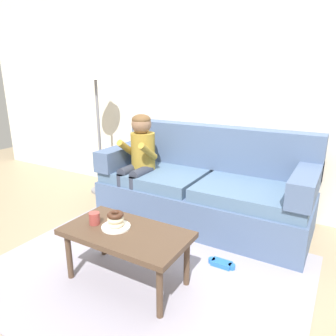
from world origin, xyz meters
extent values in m
plane|color=#9E896B|center=(0.00, 0.00, 0.00)|extent=(10.00, 10.00, 0.00)
cube|color=silver|center=(0.00, 1.40, 1.40)|extent=(8.00, 0.10, 2.80)
cube|color=#9993A3|center=(0.00, -0.25, 0.01)|extent=(2.39, 1.87, 0.01)
cube|color=slate|center=(0.01, 0.80, 0.19)|extent=(2.13, 0.90, 0.38)
cube|color=slate|center=(-0.52, 0.75, 0.44)|extent=(1.02, 0.74, 0.12)
cube|color=slate|center=(0.54, 0.75, 0.44)|extent=(1.02, 0.74, 0.12)
cube|color=slate|center=(0.01, 1.15, 0.74)|extent=(2.13, 0.20, 0.47)
cube|color=slate|center=(-0.96, 0.80, 0.61)|extent=(0.20, 0.90, 0.22)
cube|color=slate|center=(0.98, 0.80, 0.61)|extent=(0.20, 0.90, 0.22)
cube|color=#4C3828|center=(-0.05, -0.40, 0.41)|extent=(0.92, 0.49, 0.04)
cylinder|color=#4C3828|center=(-0.45, -0.59, 0.19)|extent=(0.04, 0.04, 0.39)
cylinder|color=#4C3828|center=(0.35, -0.59, 0.19)|extent=(0.04, 0.04, 0.39)
cylinder|color=#4C3828|center=(-0.45, -0.22, 0.19)|extent=(0.04, 0.04, 0.39)
cylinder|color=#4C3828|center=(0.35, -0.22, 0.19)|extent=(0.04, 0.04, 0.39)
cylinder|color=olive|center=(-0.67, 0.72, 0.70)|extent=(0.26, 0.26, 0.40)
sphere|color=#846047|center=(-0.67, 0.70, 1.00)|extent=(0.21, 0.21, 0.21)
ellipsoid|color=brown|center=(-0.67, 0.70, 1.04)|extent=(0.20, 0.20, 0.12)
cylinder|color=#333847|center=(-0.75, 0.57, 0.51)|extent=(0.11, 0.30, 0.11)
cylinder|color=#333847|center=(-0.75, 0.42, 0.28)|extent=(0.09, 0.09, 0.44)
cube|color=black|center=(-0.75, 0.37, 0.03)|extent=(0.10, 0.20, 0.06)
cylinder|color=olive|center=(-0.80, 0.62, 0.74)|extent=(0.07, 0.29, 0.23)
cylinder|color=#333847|center=(-0.59, 0.57, 0.51)|extent=(0.11, 0.30, 0.11)
cylinder|color=#333847|center=(-0.59, 0.42, 0.28)|extent=(0.09, 0.09, 0.44)
cube|color=black|center=(-0.59, 0.37, 0.03)|extent=(0.10, 0.20, 0.06)
cylinder|color=olive|center=(-0.53, 0.62, 0.74)|extent=(0.07, 0.29, 0.23)
cylinder|color=white|center=(-0.14, -0.40, 0.43)|extent=(0.21, 0.21, 0.01)
torus|color=beige|center=(-0.14, -0.40, 0.46)|extent=(0.13, 0.13, 0.04)
torus|color=beige|center=(-0.14, -0.40, 0.49)|extent=(0.13, 0.13, 0.04)
torus|color=#422619|center=(-0.14, -0.40, 0.53)|extent=(0.16, 0.16, 0.04)
cylinder|color=#993D38|center=(-0.31, -0.43, 0.47)|extent=(0.08, 0.08, 0.09)
cube|color=blue|center=(0.49, 0.13, 0.03)|extent=(0.16, 0.09, 0.05)
cylinder|color=blue|center=(0.41, 0.13, 0.03)|extent=(0.06, 0.06, 0.05)
cylinder|color=blue|center=(0.58, 0.13, 0.03)|extent=(0.06, 0.06, 0.05)
cylinder|color=slate|center=(-1.51, 0.95, 0.01)|extent=(0.30, 0.30, 0.03)
cylinder|color=slate|center=(-1.51, 0.95, 0.76)|extent=(0.04, 0.04, 1.46)
cone|color=beige|center=(-1.51, 0.95, 1.57)|extent=(0.33, 0.33, 0.26)
camera|label=1|loc=(1.20, -1.95, 1.49)|focal=32.86mm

